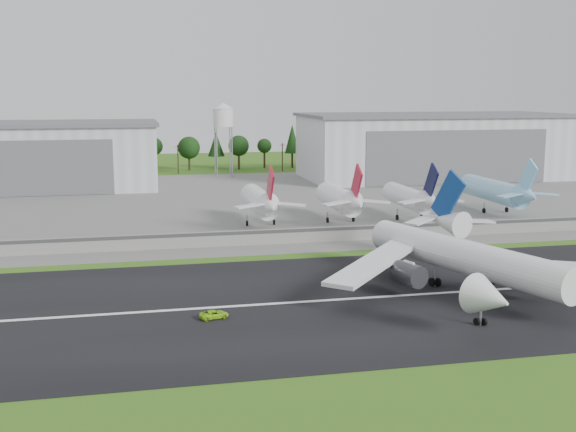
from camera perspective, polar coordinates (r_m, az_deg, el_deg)
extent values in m
plane|color=#2E6918|center=(113.08, 9.80, -7.70)|extent=(600.00, 600.00, 0.00)
cube|color=black|center=(121.97, 8.03, -6.33)|extent=(320.00, 60.00, 0.10)
cube|color=white|center=(121.95, 8.03, -6.30)|extent=(220.00, 1.00, 0.02)
cube|color=slate|center=(226.03, -1.70, 1.25)|extent=(320.00, 150.00, 0.10)
cube|color=gray|center=(163.26, 2.55, -1.49)|extent=(240.00, 0.50, 3.50)
cube|color=#38383A|center=(162.74, 2.58, -1.08)|extent=(240.00, 0.12, 0.70)
cube|color=silver|center=(268.38, -20.68, 4.34)|extent=(95.00, 42.00, 22.00)
cube|color=#595B60|center=(267.64, -20.83, 6.81)|extent=(97.00, 44.00, 1.20)
cube|color=#595B60|center=(247.72, -21.34, 3.48)|extent=(66.50, 0.30, 18.04)
cube|color=silver|center=(289.93, 11.36, 5.34)|extent=(100.00, 45.00, 24.00)
cube|color=#595B60|center=(289.26, 11.44, 7.83)|extent=(102.00, 47.00, 1.20)
cube|color=#595B60|center=(269.58, 13.28, 4.54)|extent=(70.00, 0.30, 19.68)
cylinder|color=#99999E|center=(284.60, -5.64, 5.00)|extent=(0.50, 0.50, 20.00)
cylinder|color=#99999E|center=(291.29, -4.60, 5.13)|extent=(0.50, 0.50, 20.00)
cylinder|color=silver|center=(287.13, -5.16, 7.75)|extent=(8.00, 8.00, 7.00)
cone|color=silver|center=(287.00, -5.17, 8.69)|extent=(8.40, 8.40, 2.40)
cylinder|color=white|center=(125.59, 13.78, -3.14)|extent=(19.23, 43.62, 5.80)
cone|color=white|center=(101.68, 15.72, -6.29)|extent=(7.38, 7.51, 5.80)
cone|color=white|center=(151.11, 12.43, -0.45)|extent=(8.04, 10.27, 5.51)
cube|color=navy|center=(149.79, 12.53, 1.51)|extent=(3.45, 9.22, 11.13)
cube|color=white|center=(126.87, 20.63, -3.74)|extent=(28.51, 10.20, 2.65)
cylinder|color=#333338|center=(124.52, 18.30, -4.61)|extent=(5.33, 6.41, 3.80)
cube|color=white|center=(151.23, 14.34, -0.37)|extent=(9.01, 3.23, 0.98)
cube|color=white|center=(122.59, 6.93, -3.63)|extent=(23.35, 23.99, 2.65)
cylinder|color=#333338|center=(121.77, 9.52, -4.56)|extent=(5.33, 6.41, 3.80)
cube|color=white|center=(150.05, 10.57, -0.31)|extent=(9.16, 7.90, 0.98)
cube|color=#99999E|center=(122.84, 13.95, -5.61)|extent=(18.85, 31.62, 3.20)
cylinder|color=black|center=(129.20, 11.52, -5.14)|extent=(0.85, 1.55, 1.50)
imported|color=#98D919|center=(109.90, -5.86, -7.74)|extent=(4.80, 3.04, 1.23)
cylinder|color=white|center=(184.54, -2.30, 1.18)|extent=(6.04, 24.00, 6.04)
cone|color=white|center=(169.33, -1.38, 0.74)|extent=(5.74, 7.00, 5.74)
cube|color=#A50C22|center=(169.13, -1.42, 2.37)|extent=(0.45, 8.59, 10.02)
cylinder|color=#99999E|center=(182.76, -3.26, -0.35)|extent=(0.32, 0.32, 3.00)
cylinder|color=#99999E|center=(183.98, -1.11, -0.27)|extent=(0.32, 0.32, 3.00)
cylinder|color=black|center=(182.89, -3.26, -0.57)|extent=(0.40, 1.40, 1.40)
cylinder|color=white|center=(189.36, 4.01, 1.37)|extent=(5.95, 24.00, 5.95)
cone|color=white|center=(174.57, 5.45, 0.96)|extent=(5.66, 7.00, 5.66)
cube|color=#A50C27|center=(174.37, 5.42, 2.54)|extent=(0.45, 8.59, 10.02)
cylinder|color=#99999E|center=(187.22, 3.14, -0.11)|extent=(0.32, 0.32, 3.00)
cylinder|color=#99999E|center=(189.20, 5.18, -0.03)|extent=(0.32, 0.32, 3.00)
cylinder|color=black|center=(187.34, 3.14, -0.32)|extent=(0.40, 1.40, 1.40)
cylinder|color=white|center=(195.63, 9.41, 1.46)|extent=(5.47, 24.00, 5.47)
cone|color=white|center=(181.36, 11.22, 1.07)|extent=(5.20, 7.00, 5.20)
cube|color=black|center=(181.16, 11.21, 2.60)|extent=(0.45, 8.59, 10.02)
cylinder|color=#99999E|center=(193.19, 8.63, 0.11)|extent=(0.32, 0.32, 3.00)
cylinder|color=#99999E|center=(195.79, 10.54, 0.18)|extent=(0.32, 0.32, 3.00)
cylinder|color=black|center=(193.30, 8.62, -0.10)|extent=(0.40, 1.40, 1.40)
cylinder|color=#86C4E8|center=(211.74, 15.88, 1.95)|extent=(6.20, 30.00, 6.20)
cone|color=#86C4E8|center=(195.68, 18.44, 1.49)|extent=(5.89, 7.00, 5.89)
cube|color=#7BC9FC|center=(195.51, 18.44, 2.91)|extent=(0.45, 8.59, 10.02)
cylinder|color=#99999E|center=(209.02, 15.23, 0.61)|extent=(0.32, 0.32, 3.00)
cylinder|color=#99999E|center=(212.34, 16.91, 0.67)|extent=(0.32, 0.32, 3.00)
cylinder|color=black|center=(209.13, 15.22, 0.42)|extent=(0.40, 1.40, 1.40)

